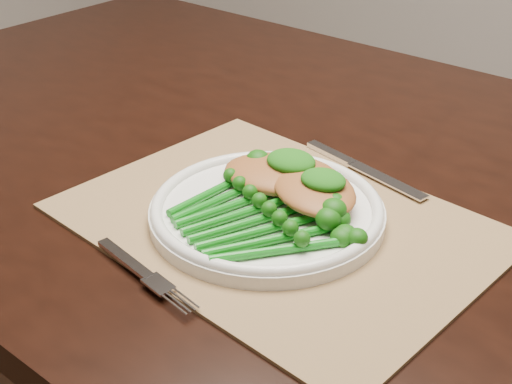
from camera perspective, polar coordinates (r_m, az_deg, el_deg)
The scene contains 10 objects.
dining_table at distance 1.14m, azimuth 3.43°, elevation -14.41°, with size 1.69×1.06×0.75m.
placemat at distance 0.78m, azimuth 1.67°, elevation -2.43°, with size 0.45×0.33×0.00m, color olive.
dinner_plate at distance 0.78m, azimuth 0.88°, elevation -1.45°, with size 0.26×0.26×0.02m.
knife at distance 0.90m, azimuth 7.74°, elevation 2.27°, with size 0.19×0.07×0.01m.
fork at distance 0.69m, azimuth -8.41°, elevation -6.88°, with size 0.15×0.05×0.00m.
chicken_fillet_left at distance 0.81m, azimuth 2.06°, elevation 1.44°, with size 0.14×0.09×0.03m, color #A56230.
chicken_fillet_right at distance 0.78m, azimuth 4.65°, elevation 0.26°, with size 0.12×0.08×0.02m, color #A56230.
pesto_dollop_left at distance 0.81m, azimuth 2.82°, elevation 2.47°, with size 0.06×0.05×0.02m, color #0F4C0A.
pesto_dollop_right at distance 0.76m, azimuth 5.40°, elevation 0.97°, with size 0.05×0.04×0.02m, color #0F4C0A.
broccolini_bundle at distance 0.75m, azimuth -0.76°, elevation -2.06°, with size 0.22×0.23×0.04m.
Camera 1 is at (0.42, -0.64, 1.17)m, focal length 50.00 mm.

